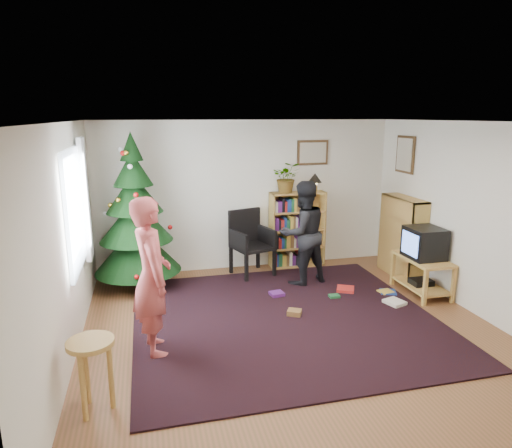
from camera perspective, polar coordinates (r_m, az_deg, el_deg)
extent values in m
plane|color=brown|center=(5.79, 4.50, -12.96)|extent=(5.00, 5.00, 0.00)
plane|color=white|center=(5.19, 5.02, 12.62)|extent=(5.00, 5.00, 0.00)
cube|color=silver|center=(7.71, -1.16, 3.58)|extent=(5.00, 0.02, 2.50)
cube|color=silver|center=(3.22, 19.30, -11.60)|extent=(5.00, 0.02, 2.50)
cube|color=silver|center=(5.15, -22.67, -2.46)|extent=(0.02, 5.00, 2.50)
cube|color=silver|center=(6.58, 25.88, 0.49)|extent=(0.02, 5.00, 2.50)
cube|color=black|center=(6.04, 3.59, -11.66)|extent=(3.80, 3.60, 0.02)
cube|color=silver|center=(5.67, -21.73, 1.60)|extent=(0.04, 1.20, 1.40)
cube|color=silver|center=(6.35, -20.56, 2.88)|extent=(0.06, 0.35, 1.60)
cube|color=#4C3319|center=(7.93, 7.09, 8.85)|extent=(0.55, 0.03, 0.42)
cube|color=beige|center=(7.93, 7.09, 8.85)|extent=(0.47, 0.01, 0.34)
cube|color=#4C3319|center=(7.87, 18.16, 8.26)|extent=(0.03, 0.50, 0.60)
cube|color=beige|center=(7.87, 18.16, 8.26)|extent=(0.01, 0.42, 0.52)
cylinder|color=#3F2816|center=(7.30, -14.39, -6.58)|extent=(0.13, 0.13, 0.25)
cone|color=black|center=(7.15, -14.62, -2.88)|extent=(1.29, 1.29, 0.73)
cone|color=black|center=(7.04, -14.82, 0.55)|extent=(1.09, 1.09, 0.65)
cone|color=black|center=(6.97, -15.02, 3.77)|extent=(0.83, 0.83, 0.57)
cone|color=black|center=(6.92, -15.20, 6.71)|extent=(0.58, 0.58, 0.50)
cone|color=black|center=(6.89, -15.37, 9.39)|extent=(0.33, 0.33, 0.42)
cube|color=#BE9643|center=(7.91, 5.16, -0.66)|extent=(0.95, 0.30, 1.30)
cube|color=#BE9643|center=(7.78, 5.26, 3.88)|extent=(0.95, 0.30, 0.03)
cube|color=#BE9643|center=(7.75, 17.80, -1.55)|extent=(0.30, 0.95, 1.30)
cube|color=#BE9643|center=(7.62, 18.14, 3.06)|extent=(0.30, 0.95, 0.03)
cube|color=#BE9643|center=(7.10, 20.16, -4.12)|extent=(0.51, 0.91, 0.04)
cube|color=#BE9643|center=(6.73, 20.39, -7.56)|extent=(0.05, 0.05, 0.51)
cube|color=#BE9643|center=(6.98, 23.44, -7.08)|extent=(0.05, 0.05, 0.51)
cube|color=#BE9643|center=(7.40, 16.73, -5.38)|extent=(0.05, 0.05, 0.51)
cube|color=#BE9643|center=(7.63, 19.63, -5.03)|extent=(0.05, 0.05, 0.51)
cube|color=#BE9643|center=(7.23, 19.90, -7.22)|extent=(0.47, 0.87, 0.03)
cube|color=black|center=(7.21, 19.93, -6.81)|extent=(0.30, 0.25, 0.08)
cube|color=black|center=(7.03, 20.32, -2.22)|extent=(0.47, 0.51, 0.45)
cube|color=#4F79D9|center=(6.90, 18.67, -2.37)|extent=(0.01, 0.40, 0.32)
cube|color=black|center=(7.45, -0.45, -2.89)|extent=(0.73, 0.73, 0.05)
cube|color=black|center=(7.62, -0.92, -0.20)|extent=(0.57, 0.22, 0.58)
cube|color=black|center=(7.22, -1.99, -5.41)|extent=(0.06, 0.06, 0.48)
cube|color=black|center=(7.34, 2.02, -5.09)|extent=(0.06, 0.06, 0.48)
cube|color=black|center=(7.71, -2.79, -4.19)|extent=(0.06, 0.06, 0.48)
cube|color=black|center=(7.82, 0.98, -3.91)|extent=(0.06, 0.06, 0.48)
cylinder|color=#BE9643|center=(4.31, -20.02, -13.79)|extent=(0.41, 0.41, 0.05)
cylinder|color=#BE9643|center=(4.46, -17.69, -17.63)|extent=(0.05, 0.05, 0.63)
cylinder|color=#BE9643|center=(4.59, -20.46, -16.88)|extent=(0.05, 0.05, 0.63)
cylinder|color=#BE9643|center=(4.37, -20.83, -18.55)|extent=(0.05, 0.05, 0.63)
imported|color=#B94A4A|center=(5.07, -12.92, -6.42)|extent=(0.52, 0.70, 1.75)
imported|color=black|center=(7.03, 5.87, -1.13)|extent=(0.91, 0.78, 1.62)
imported|color=gray|center=(7.68, 3.88, 5.84)|extent=(0.55, 0.51, 0.52)
cylinder|color=#A57F33|center=(7.88, 7.34, 4.41)|extent=(0.10, 0.10, 0.10)
sphere|color=#FFD88C|center=(7.86, 7.36, 5.19)|extent=(0.10, 0.10, 0.10)
cone|color=black|center=(7.85, 7.38, 5.76)|extent=(0.24, 0.24, 0.16)
cube|color=#A51E19|center=(7.01, 11.12, -7.99)|extent=(0.20, 0.20, 0.08)
cube|color=navy|center=(7.08, 16.19, -8.04)|extent=(0.20, 0.20, 0.08)
cube|color=#1E592D|center=(6.73, 9.75, -8.84)|extent=(0.20, 0.20, 0.08)
cube|color=gold|center=(7.08, 15.93, -8.04)|extent=(0.20, 0.20, 0.08)
cube|color=brown|center=(6.11, 4.82, -11.07)|extent=(0.20, 0.20, 0.08)
cube|color=beige|center=(6.71, 16.93, -9.34)|extent=(0.20, 0.20, 0.08)
cube|color=#4C1959|center=(6.71, 2.62, -8.73)|extent=(0.20, 0.20, 0.08)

